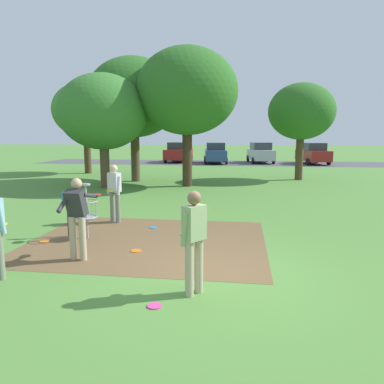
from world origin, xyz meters
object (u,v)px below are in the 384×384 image
(disc_golf_basket, at_px, (84,209))
(frisbee_far_right, at_px, (136,251))
(parked_car_center_right, at_px, (260,153))
(tree_near_left, at_px, (134,98))
(tree_mid_left, at_px, (187,92))
(parked_car_rightmost, at_px, (313,153))
(tree_mid_right, at_px, (103,112))
(parked_car_center_left, at_px, (215,153))
(player_throwing, at_px, (114,190))
(frisbee_scattered_a, at_px, (154,306))
(player_waiting_right, at_px, (77,213))
(player_waiting_left, at_px, (194,237))
(parked_car_leftmost, at_px, (179,152))
(frisbee_scattered_b, at_px, (44,241))
(tree_near_right, at_px, (86,111))
(tree_mid_center, at_px, (301,112))
(frisbee_by_tee, at_px, (153,227))

(disc_golf_basket, bearing_deg, frisbee_far_right, -28.30)
(parked_car_center_right, bearing_deg, tree_near_left, -117.77)
(tree_mid_left, height_order, parked_car_rightmost, tree_mid_left)
(disc_golf_basket, relative_size, tree_mid_right, 0.26)
(tree_mid_left, bearing_deg, parked_car_center_left, 88.69)
(player_throwing, distance_m, parked_car_rightmost, 24.92)
(disc_golf_basket, relative_size, frisbee_scattered_a, 6.29)
(player_waiting_right, bearing_deg, player_waiting_left, -26.92)
(frisbee_far_right, distance_m, frisbee_scattered_a, 2.73)
(parked_car_leftmost, height_order, parked_car_rightmost, same)
(frisbee_scattered_b, height_order, tree_near_right, tree_near_right)
(parked_car_center_left, bearing_deg, parked_car_leftmost, 163.84)
(disc_golf_basket, relative_size, player_waiting_right, 0.81)
(player_waiting_right, xyz_separation_m, frisbee_far_right, (1.02, 0.69, -0.98))
(player_throwing, relative_size, tree_near_left, 0.26)
(frisbee_scattered_b, bearing_deg, parked_car_center_left, 84.53)
(player_throwing, xyz_separation_m, frisbee_far_right, (1.38, -2.56, -0.96))
(tree_near_left, xyz_separation_m, tree_mid_left, (3.13, -1.54, 0.10))
(frisbee_scattered_b, xyz_separation_m, tree_mid_center, (7.98, 13.42, 3.80))
(frisbee_by_tee, bearing_deg, tree_mid_left, 91.95)
(parked_car_rightmost, bearing_deg, player_waiting_left, -104.05)
(tree_near_left, distance_m, parked_car_center_left, 14.09)
(frisbee_scattered_b, height_order, parked_car_leftmost, parked_car_leftmost)
(frisbee_scattered_b, distance_m, parked_car_leftmost, 25.76)
(frisbee_far_right, bearing_deg, tree_mid_center, 68.14)
(frisbee_far_right, distance_m, tree_near_left, 13.24)
(frisbee_scattered_b, height_order, parked_car_center_left, parked_car_center_left)
(player_throwing, distance_m, tree_near_right, 14.84)
(player_waiting_left, height_order, tree_mid_right, tree_mid_right)
(frisbee_scattered_a, distance_m, frisbee_scattered_b, 4.54)
(parked_car_rightmost, bearing_deg, frisbee_far_right, -108.35)
(tree_mid_center, height_order, parked_car_leftmost, tree_mid_center)
(player_waiting_left, distance_m, parked_car_center_right, 28.27)
(parked_car_leftmost, bearing_deg, parked_car_rightmost, -3.15)
(tree_mid_center, relative_size, parked_car_center_right, 1.22)
(tree_near_left, relative_size, parked_car_leftmost, 1.53)
(tree_mid_left, relative_size, parked_car_center_left, 1.54)
(frisbee_far_right, bearing_deg, parked_car_leftmost, 97.80)
(player_waiting_left, distance_m, frisbee_by_tee, 4.51)
(player_waiting_left, distance_m, tree_mid_left, 13.07)
(player_waiting_right, relative_size, tree_near_right, 0.29)
(tree_mid_right, bearing_deg, tree_near_left, 72.64)
(tree_mid_right, distance_m, parked_car_center_left, 16.49)
(tree_mid_left, bearing_deg, player_waiting_left, -80.97)
(player_waiting_left, relative_size, tree_mid_left, 0.25)
(parked_car_rightmost, bearing_deg, frisbee_scattered_b, -113.46)
(frisbee_scattered_a, bearing_deg, tree_mid_left, 96.33)
(frisbee_by_tee, relative_size, tree_mid_center, 0.04)
(player_waiting_right, xyz_separation_m, parked_car_center_left, (0.96, 25.79, -0.06))
(disc_golf_basket, distance_m, parked_car_rightmost, 26.58)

